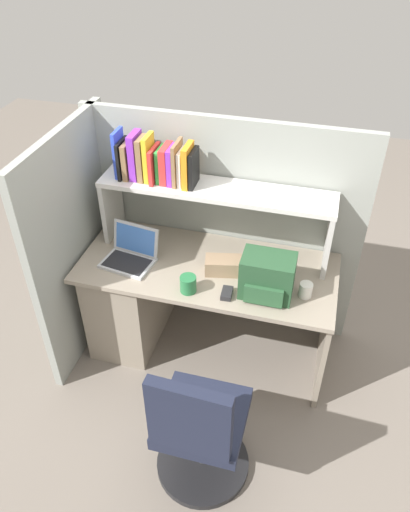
{
  "coord_description": "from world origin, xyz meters",
  "views": [
    {
      "loc": [
        0.61,
        -2.31,
        2.66
      ],
      "look_at": [
        0.0,
        -0.05,
        0.85
      ],
      "focal_mm": 34.72,
      "sensor_mm": 36.0,
      "label": 1
    }
  ],
  "objects_px": {
    "computer_mouse": "(227,293)",
    "office_chair": "(199,433)",
    "laptop": "(131,254)",
    "paper_cup": "(306,290)",
    "snack_canister": "(188,284)",
    "backpack": "(267,277)",
    "tissue_box": "(223,265)"
  },
  "relations": [
    {
      "from": "laptop",
      "to": "computer_mouse",
      "type": "relative_size",
      "value": 3.32
    },
    {
      "from": "computer_mouse",
      "to": "office_chair",
      "type": "bearing_deg",
      "value": -91.25
    },
    {
      "from": "computer_mouse",
      "to": "office_chair",
      "type": "relative_size",
      "value": 0.11
    },
    {
      "from": "laptop",
      "to": "paper_cup",
      "type": "xyz_separation_m",
      "value": [
        1.09,
        -0.04,
        -0.01
      ]
    },
    {
      "from": "backpack",
      "to": "computer_mouse",
      "type": "distance_m",
      "value": 0.25
    },
    {
      "from": "tissue_box",
      "to": "snack_canister",
      "type": "bearing_deg",
      "value": -137.45
    },
    {
      "from": "tissue_box",
      "to": "computer_mouse",
      "type": "bearing_deg",
      "value": -83.03
    },
    {
      "from": "laptop",
      "to": "backpack",
      "type": "height_order",
      "value": "backpack"
    },
    {
      "from": "computer_mouse",
      "to": "snack_canister",
      "type": "bearing_deg",
      "value": -178.69
    },
    {
      "from": "backpack",
      "to": "tissue_box",
      "type": "bearing_deg",
      "value": 155.96
    },
    {
      "from": "paper_cup",
      "to": "office_chair",
      "type": "xyz_separation_m",
      "value": [
        -0.41,
        -0.81,
        -0.38
      ]
    },
    {
      "from": "laptop",
      "to": "snack_canister",
      "type": "distance_m",
      "value": 0.46
    },
    {
      "from": "paper_cup",
      "to": "tissue_box",
      "type": "xyz_separation_m",
      "value": [
        -0.51,
        0.09,
        0.01
      ]
    },
    {
      "from": "backpack",
      "to": "office_chair",
      "type": "relative_size",
      "value": 0.32
    },
    {
      "from": "laptop",
      "to": "office_chair",
      "type": "distance_m",
      "value": 1.16
    },
    {
      "from": "paper_cup",
      "to": "office_chair",
      "type": "distance_m",
      "value": 0.98
    },
    {
      "from": "computer_mouse",
      "to": "snack_canister",
      "type": "height_order",
      "value": "snack_canister"
    },
    {
      "from": "paper_cup",
      "to": "laptop",
      "type": "bearing_deg",
      "value": 177.65
    },
    {
      "from": "backpack",
      "to": "paper_cup",
      "type": "xyz_separation_m",
      "value": [
        0.22,
        0.04,
        -0.08
      ]
    },
    {
      "from": "computer_mouse",
      "to": "office_chair",
      "type": "xyz_separation_m",
      "value": [
        0.03,
        -0.69,
        -0.35
      ]
    },
    {
      "from": "snack_canister",
      "to": "backpack",
      "type": "bearing_deg",
      "value": 12.11
    },
    {
      "from": "laptop",
      "to": "paper_cup",
      "type": "height_order",
      "value": "laptop"
    },
    {
      "from": "paper_cup",
      "to": "tissue_box",
      "type": "distance_m",
      "value": 0.51
    },
    {
      "from": "computer_mouse",
      "to": "paper_cup",
      "type": "xyz_separation_m",
      "value": [
        0.44,
        0.11,
        0.03
      ]
    },
    {
      "from": "tissue_box",
      "to": "office_chair",
      "type": "bearing_deg",
      "value": -95.94
    },
    {
      "from": "office_chair",
      "to": "tissue_box",
      "type": "bearing_deg",
      "value": -81.71
    },
    {
      "from": "laptop",
      "to": "computer_mouse",
      "type": "height_order",
      "value": "laptop"
    },
    {
      "from": "laptop",
      "to": "paper_cup",
      "type": "bearing_deg",
      "value": -2.35
    },
    {
      "from": "office_chair",
      "to": "computer_mouse",
      "type": "bearing_deg",
      "value": -85.66
    },
    {
      "from": "backpack",
      "to": "office_chair",
      "type": "distance_m",
      "value": 0.92
    },
    {
      "from": "computer_mouse",
      "to": "snack_canister",
      "type": "xyz_separation_m",
      "value": [
        -0.23,
        -0.02,
        0.04
      ]
    },
    {
      "from": "backpack",
      "to": "snack_canister",
      "type": "bearing_deg",
      "value": -167.89
    }
  ]
}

